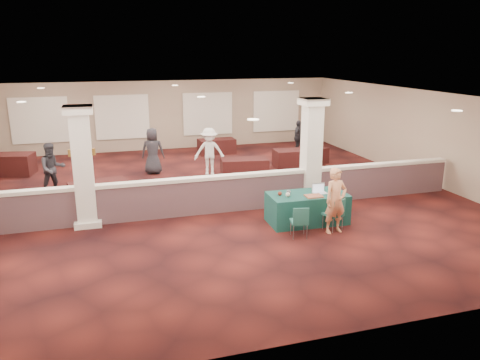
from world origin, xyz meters
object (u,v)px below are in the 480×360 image
object	(u,v)px
conf_chair_main	(335,212)
conf_chair_side	(300,220)
attendee_a	(52,169)
woman	(336,201)
far_table_front_center	(244,168)
attendee_c	(298,137)
far_table_front_left	(99,193)
far_table_back_left	(6,164)
attendee_b	(209,151)
attendee_d	(153,151)
far_table_front_right	(295,158)
far_table_back_center	(217,146)
near_table	(307,208)
far_table_back_right	(308,156)

from	to	relation	value
conf_chair_main	conf_chair_side	xyz separation A→B (m)	(-1.09, -0.21, -0.02)
conf_chair_side	attendee_a	distance (m)	8.44
woman	far_table_front_center	xyz separation A→B (m)	(-0.60, 5.89, -0.51)
attendee_a	attendee_c	distance (m)	10.60
far_table_front_left	far_table_back_left	xyz separation A→B (m)	(-3.33, 4.61, 0.05)
attendee_b	woman	bearing A→B (deg)	-60.75
attendee_c	attendee_d	xyz separation A→B (m)	(-6.65, -1.59, 0.11)
far_table_front_right	far_table_back_center	bearing A→B (deg)	126.87
attendee_b	attendee_c	world-z (taller)	attendee_b
woman	attendee_b	size ratio (longest dim) A/B	0.97
far_table_front_right	attendee_a	size ratio (longest dim) A/B	1.00
conf_chair_main	conf_chair_side	size ratio (longest dim) A/B	1.05
conf_chair_side	attendee_a	world-z (taller)	attendee_a
conf_chair_side	far_table_back_center	xyz separation A→B (m)	(0.42, 10.25, -0.15)
attendee_a	attendee_d	distance (m)	3.82
near_table	far_table_front_right	xyz separation A→B (m)	(2.23, 6.00, -0.06)
far_table_front_center	attendee_c	size ratio (longest dim) A/B	1.11
near_table	far_table_back_center	world-z (taller)	near_table
woman	attendee_d	distance (m)	8.27
conf_chair_side	woman	xyz separation A→B (m)	(1.02, 0.11, 0.37)
far_table_back_center	attendee_c	distance (m)	3.70
far_table_back_center	attendee_b	distance (m)	3.73
conf_chair_side	attendee_c	xyz separation A→B (m)	(3.90, 9.07, 0.28)
conf_chair_main	attendee_a	size ratio (longest dim) A/B	0.51
near_table	conf_chair_side	distance (m)	1.17
far_table_front_right	attendee_b	xyz separation A→B (m)	(-3.60, -0.23, 0.54)
far_table_back_left	attendee_d	world-z (taller)	attendee_d
conf_chair_main	attendee_c	distance (m)	9.30
far_table_back_left	attendee_b	world-z (taller)	attendee_b
conf_chair_main	far_table_back_center	size ratio (longest dim) A/B	0.52
conf_chair_main	attendee_a	distance (m)	9.13
far_table_back_center	far_table_back_right	xyz separation A→B (m)	(3.12, -3.08, -0.01)
far_table_front_right	conf_chair_side	bearing A→B (deg)	-112.41
far_table_front_center	far_table_back_left	size ratio (longest dim) A/B	0.88
far_table_front_right	far_table_back_left	bearing A→B (deg)	170.10
conf_chair_side	attendee_b	world-z (taller)	attendee_b
woman	far_table_back_center	world-z (taller)	woman
far_table_front_left	attendee_b	distance (m)	4.76
near_table	far_table_back_center	bearing A→B (deg)	93.06
far_table_back_center	attendee_b	size ratio (longest dim) A/B	0.93
far_table_back_left	attendee_a	distance (m)	3.71
conf_chair_main	conf_chair_side	bearing A→B (deg)	171.48
conf_chair_main	far_table_back_right	size ratio (longest dim) A/B	0.53
conf_chair_side	attendee_a	size ratio (longest dim) A/B	0.49
conf_chair_side	far_table_back_left	distance (m)	12.01
far_table_front_left	attendee_d	distance (m)	3.81
far_table_front_right	attendee_b	distance (m)	3.65
far_table_front_center	attendee_d	xyz separation A→B (m)	(-3.17, 1.47, 0.53)
far_table_front_right	attendee_c	xyz separation A→B (m)	(1.02, 2.09, 0.42)
attendee_c	attendee_d	distance (m)	6.84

